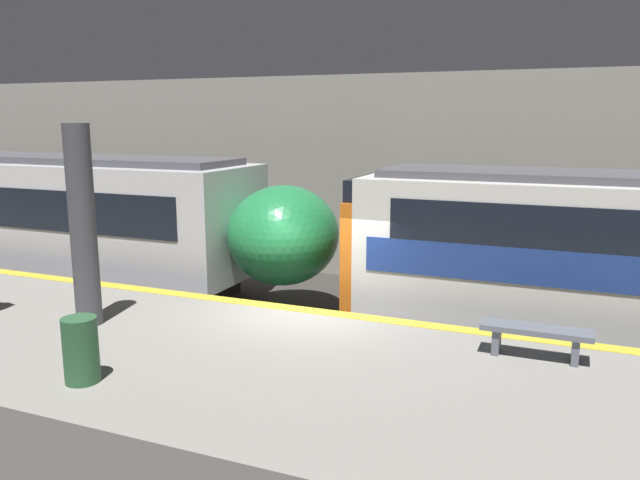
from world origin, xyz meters
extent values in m
plane|color=#33302D|center=(0.00, 0.00, 0.00)|extent=(120.00, 120.00, 0.00)
cube|color=gray|center=(0.00, -2.46, 0.51)|extent=(40.00, 4.92, 1.03)
cube|color=gold|center=(0.00, -0.15, 1.03)|extent=(40.00, 0.30, 0.01)
cube|color=#9E998E|center=(0.00, 6.28, 2.74)|extent=(50.00, 0.15, 5.48)
cylinder|color=#47474C|center=(-2.97, -2.18, 2.64)|extent=(0.41, 0.41, 3.24)
ellipsoid|color=#238447|center=(-1.66, 2.43, 1.80)|extent=(2.42, 2.61, 2.20)
sphere|color=#F2EFCC|center=(-0.71, 2.43, 1.41)|extent=(0.20, 0.20, 0.20)
cube|color=orange|center=(0.31, 2.43, 1.72)|extent=(0.25, 2.78, 2.10)
cube|color=black|center=(0.31, 2.43, 2.77)|extent=(0.25, 2.50, 0.84)
sphere|color=#EA4C42|center=(0.16, 1.79, 1.35)|extent=(0.18, 0.18, 0.18)
sphere|color=#EA4C42|center=(0.16, 3.07, 1.35)|extent=(0.18, 0.18, 0.18)
cube|color=slate|center=(3.34, -0.94, 1.23)|extent=(0.10, 0.32, 0.41)
cube|color=slate|center=(4.39, -0.94, 1.23)|extent=(0.10, 0.32, 0.41)
cube|color=slate|center=(3.87, -0.94, 1.44)|extent=(1.50, 0.40, 0.08)
cylinder|color=#2D5B38|center=(-1.41, -4.00, 1.45)|extent=(0.44, 0.44, 0.85)
camera|label=1|loc=(4.25, -9.75, 4.33)|focal=35.00mm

